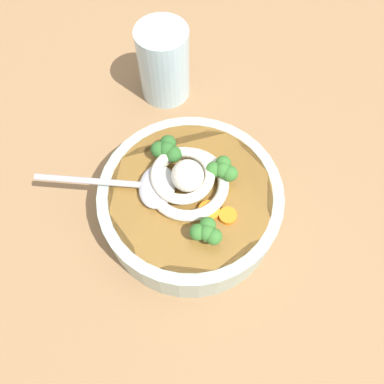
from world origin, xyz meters
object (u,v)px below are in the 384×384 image
Objects in this scene: drinking_glass at (165,64)px; soup_bowl at (192,203)px; soup_spoon at (147,185)px; noodle_pile at (188,179)px.

soup_bowl is at bearing 106.82° from drinking_glass.
soup_spoon reaches higher than soup_bowl.
soup_bowl is 4.70cm from noodle_pile.
noodle_pile reaches higher than soup_spoon.
noodle_pile is 4.95cm from soup_spoon.
drinking_glass is at bearing -74.00° from noodle_pile.
noodle_pile is at bearing -57.06° from soup_bowl.
soup_spoon is at bearing 1.34° from soup_bowl.
soup_bowl is at bearing 122.94° from noodle_pile.
soup_bowl is 1.33× the size of soup_spoon.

